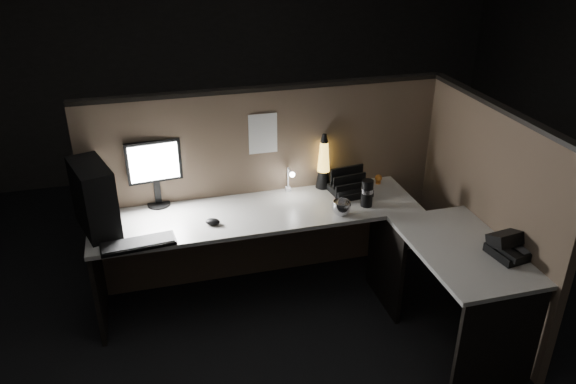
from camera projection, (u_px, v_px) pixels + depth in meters
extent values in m
plane|color=black|center=(301.00, 344.00, 3.79)|extent=(6.00, 6.00, 0.00)
plane|color=#282623|center=(221.00, 49.00, 5.77)|extent=(6.00, 0.00, 6.00)
cube|color=brown|center=(268.00, 187.00, 4.26)|extent=(2.66, 0.06, 1.50)
cube|color=brown|center=(484.00, 216.00, 3.85)|extent=(0.06, 1.66, 1.50)
cube|color=beige|center=(258.00, 213.00, 3.95)|extent=(2.30, 0.60, 0.03)
cube|color=beige|center=(463.00, 250.00, 3.53)|extent=(0.60, 1.00, 0.03)
cube|color=black|center=(98.00, 280.00, 3.85)|extent=(0.03, 0.55, 0.70)
cube|color=black|center=(498.00, 345.00, 3.28)|extent=(0.55, 0.03, 0.70)
cube|color=black|center=(385.00, 262.00, 4.06)|extent=(0.03, 0.55, 0.70)
cube|color=black|center=(94.00, 198.00, 3.63)|extent=(0.32, 0.48, 0.46)
cylinder|color=black|center=(159.00, 204.00, 4.03)|extent=(0.16, 0.16, 0.01)
cube|color=black|center=(157.00, 191.00, 4.00)|extent=(0.05, 0.04, 0.18)
cube|color=black|center=(154.00, 162.00, 3.90)|extent=(0.38, 0.07, 0.31)
cube|color=white|center=(154.00, 163.00, 3.88)|extent=(0.33, 0.04, 0.26)
cube|color=black|center=(138.00, 244.00, 3.54)|extent=(0.48, 0.20, 0.02)
ellipsoid|color=black|center=(213.00, 222.00, 3.78)|extent=(0.12, 0.10, 0.04)
cube|color=silver|center=(288.00, 189.00, 4.24)|extent=(0.04, 0.04, 0.03)
cylinder|color=silver|center=(288.00, 177.00, 4.20)|extent=(0.01, 0.01, 0.16)
cylinder|color=silver|center=(290.00, 171.00, 4.12)|extent=(0.01, 0.11, 0.01)
sphere|color=white|center=(292.00, 175.00, 4.07)|extent=(0.04, 0.04, 0.04)
cube|color=black|center=(350.00, 190.00, 4.19)|extent=(0.30, 0.27, 0.05)
cube|color=black|center=(352.00, 187.00, 4.14)|extent=(0.27, 0.05, 0.10)
cube|color=black|center=(347.00, 175.00, 4.22)|extent=(0.27, 0.05, 0.18)
cone|color=black|center=(323.00, 179.00, 4.27)|extent=(0.12, 0.12, 0.14)
cone|color=gold|center=(324.00, 157.00, 4.19)|extent=(0.09, 0.09, 0.23)
sphere|color=brown|center=(323.00, 166.00, 4.22)|extent=(0.05, 0.05, 0.05)
sphere|color=brown|center=(324.00, 155.00, 4.18)|extent=(0.03, 0.03, 0.03)
cone|color=black|center=(324.00, 138.00, 4.12)|extent=(0.06, 0.06, 0.06)
cylinder|color=black|center=(367.00, 193.00, 3.98)|extent=(0.09, 0.09, 0.20)
imported|color=silver|center=(341.00, 208.00, 3.88)|extent=(0.15, 0.15, 0.10)
sphere|color=orange|center=(379.00, 178.00, 4.33)|extent=(0.05, 0.05, 0.05)
cube|color=white|center=(263.00, 134.00, 4.02)|extent=(0.21, 0.00, 0.30)
cube|color=black|center=(512.00, 251.00, 3.44)|extent=(0.29, 0.26, 0.06)
cube|color=black|center=(510.00, 238.00, 3.44)|extent=(0.28, 0.19, 0.12)
cube|color=black|center=(507.00, 253.00, 3.35)|extent=(0.08, 0.20, 0.04)
cube|color=#3F3F42|center=(524.00, 248.00, 3.41)|extent=(0.13, 0.13, 0.00)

